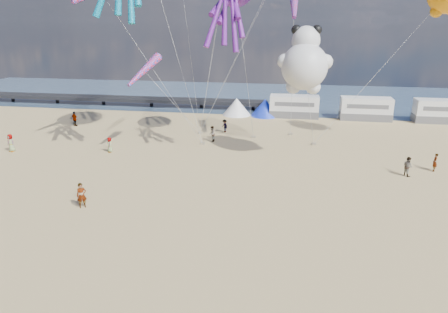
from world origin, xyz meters
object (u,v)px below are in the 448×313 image
Objects in this scene: beachgoer_5 at (435,162)px; tent_blue at (265,108)px; beachgoer_3 at (75,119)px; windsock_right at (144,70)px; tent_white at (237,107)px; sandbag_e at (200,133)px; beachgoer_7 at (212,134)px; sandbag_a at (202,143)px; standing_person at (82,195)px; kite_panda at (304,67)px; motorhome_1 at (366,109)px; motorhome_0 at (294,106)px; sandbag_c at (314,144)px; sandbag_d at (291,134)px; beachgoer_6 at (11,143)px; sandbag_b at (254,137)px; beachgoer_0 at (110,145)px; beachgoer_1 at (408,166)px; windsock_mid at (294,5)px; motorhome_2 at (441,111)px; beachgoer_2 at (225,126)px.

tent_blue is at bearing -128.60° from beachgoer_5.
windsock_right is at bearing 165.75° from beachgoer_3.
tent_white reaches higher than sandbag_e.
beachgoer_7 is 1.65m from sandbag_a.
kite_panda is at bearing 5.24° from standing_person.
motorhome_1 is 4.02× the size of beachgoer_5.
beachgoer_7 is at bearing -123.41° from motorhome_0.
beachgoer_3 reaches higher than sandbag_c.
motorhome_1 is at bearing 43.38° from sandbag_d.
tent_white is at bearing 64.69° from beachgoer_6.
windsock_right is at bearing 29.38° from beachgoer_6.
sandbag_c is at bearing -14.06° from sandbag_b.
windsock_right reaches higher than standing_person.
beachgoer_6 is 19.59m from sandbag_a.
beachgoer_0 is 0.84× the size of beachgoer_6.
beachgoer_1 is at bearing 16.55° from windsock_right.
sandbag_c is (6.16, -12.99, -1.09)m from tent_blue.
sandbag_e is at bearing 107.33° from beachgoer_0.
sandbag_b is (5.24, 3.42, 0.00)m from sandbag_a.
sandbag_c is at bearing -119.47° from motorhome_1.
windsock_mid is at bearing -62.97° from tent_white.
motorhome_2 is 3.59× the size of beachgoer_6.
windsock_mid is at bearing 85.01° from beachgoer_7.
tent_white is 0.71× the size of windsock_mid.
motorhome_2 reaches higher than beachgoer_6.
motorhome_1 is at bearing -160.52° from beachgoer_5.
beachgoer_5 is (20.32, -19.29, -0.38)m from tent_white.
windsock_right is (-10.67, -17.99, 6.99)m from tent_blue.
standing_person is 15.02m from windsock_right.
sandbag_a is (-22.09, 4.56, -0.71)m from beachgoer_5.
beachgoer_1 reaches higher than sandbag_b.
beachgoer_6 is at bearing -135.43° from tent_white.
beachgoer_6 is (-40.87, -0.96, 0.10)m from beachgoer_5.
beachgoer_2 is 14.96m from kite_panda.
beachgoer_2 reaches higher than beachgoer_0.
beachgoer_5 is at bearing 74.57° from beachgoer_7.
motorhome_2 is at bearing 0.00° from motorhome_1.
sandbag_c is at bearing -64.62° from tent_blue.
motorhome_2 is at bearing 25.69° from sandbag_d.
sandbag_e is (-20.55, 10.06, -0.74)m from beachgoer_1.
tent_blue reaches higher than beachgoer_0.
beachgoer_3 is (-27.41, -9.57, -0.57)m from motorhome_0.
motorhome_0 is 15.41m from sandbag_e.
beachgoer_2 is (-0.19, -9.45, -0.41)m from tent_white.
sandbag_e is (-2.92, -10.78, -1.09)m from tent_white.
beachgoer_5 is at bearing -109.10° from motorhome_2.
motorhome_2 reaches higher than sandbag_a.
tent_blue is at bearing 36.72° from standing_person.
beachgoer_5 is at bearing -43.52° from tent_white.
standing_person is at bearing -137.55° from motorhome_2.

